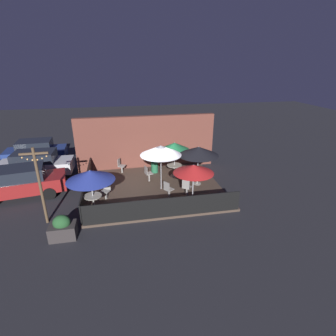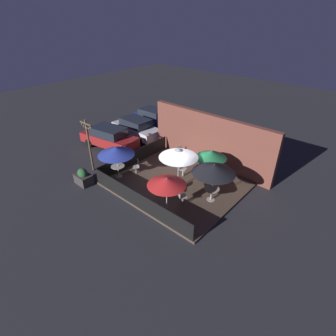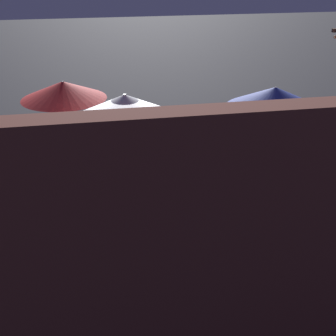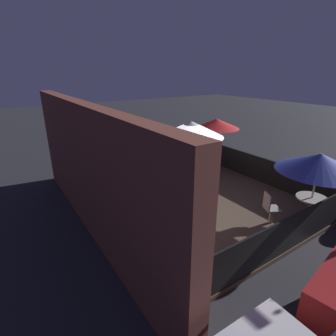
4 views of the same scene
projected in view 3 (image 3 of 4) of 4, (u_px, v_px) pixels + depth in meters
ground_plane at (148, 227)px, 9.10m from camera, size 60.00×60.00×0.00m
patio_deck at (148, 225)px, 9.07m from camera, size 7.30×6.22×0.12m
building_wall at (187, 254)px, 5.38m from camera, size 8.90×0.36×3.48m
fence_front at (130, 141)px, 11.56m from camera, size 7.10×0.05×0.95m
fence_side_left at (324, 185)px, 9.44m from camera, size 0.05×6.02×0.95m
patio_umbrella_0 at (63, 168)px, 6.82m from camera, size 1.79×1.79×2.12m
patio_umbrella_1 at (274, 98)px, 10.42m from camera, size 2.19×2.19×2.02m
patio_umbrella_2 at (0, 135)px, 7.80m from camera, size 2.25×2.25×2.22m
patio_umbrella_3 at (63, 90)px, 10.16m from camera, size 1.87×1.87×2.20m
patio_umbrella_4 at (125, 109)px, 8.26m from camera, size 2.18×2.18×2.49m
dining_table_0 at (71, 244)px, 7.39m from camera, size 0.90×0.90×0.73m
dining_table_1 at (269, 147)px, 10.92m from camera, size 0.83×0.83×0.75m
dining_table_2 at (12, 207)px, 8.39m from camera, size 0.81×0.81×0.75m
patio_chair_0 at (262, 171)px, 9.96m from camera, size 0.54×0.54×0.91m
patio_chair_1 at (115, 173)px, 9.90m from camera, size 0.55×0.55×0.90m
patio_chair_2 at (69, 174)px, 9.77m from camera, size 0.56×0.56×0.95m
patio_chair_3 at (169, 221)px, 8.10m from camera, size 0.49×0.49×0.95m
patio_chair_4 at (290, 271)px, 6.90m from camera, size 0.51×0.51×0.91m
patron_0 at (147, 269)px, 6.85m from camera, size 0.52×0.52×1.25m
planter_box at (282, 128)px, 12.80m from camera, size 1.04×0.73×1.03m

